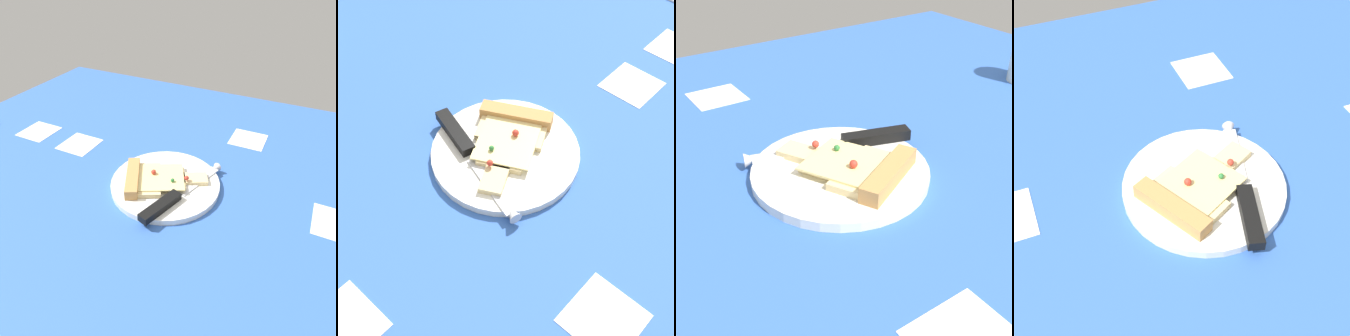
# 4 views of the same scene
# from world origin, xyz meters

# --- Properties ---
(ground_plane) EXTENTS (1.29, 1.29, 0.03)m
(ground_plane) POSITION_xyz_m (-0.00, -0.00, -0.01)
(ground_plane) COLOR #3360B7
(ground_plane) RESTS_ON ground
(plate) EXTENTS (0.24, 0.24, 0.01)m
(plate) POSITION_xyz_m (-0.04, -0.09, 0.01)
(plate) COLOR white
(plate) RESTS_ON ground_plane
(pizza_slice) EXTENTS (0.19, 0.15, 0.02)m
(pizza_slice) POSITION_xyz_m (-0.02, -0.08, 0.02)
(pizza_slice) COLOR beige
(pizza_slice) RESTS_ON plate
(knife) EXTENTS (0.09, 0.24, 0.02)m
(knife) POSITION_xyz_m (-0.09, -0.05, 0.02)
(knife) COLOR silver
(knife) RESTS_ON plate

